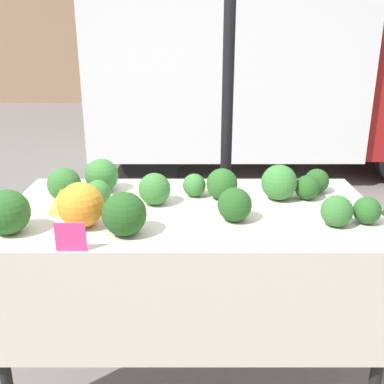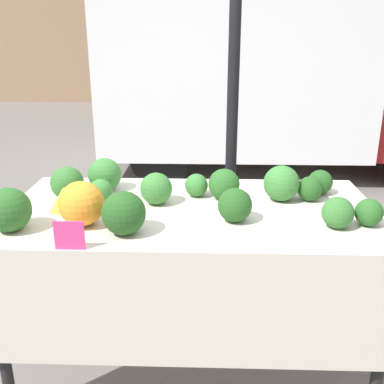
# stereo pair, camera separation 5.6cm
# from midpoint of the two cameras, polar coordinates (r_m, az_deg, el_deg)

# --- Properties ---
(ground_plane) EXTENTS (40.00, 40.00, 0.00)m
(ground_plane) POSITION_cam_midpoint_polar(r_m,az_deg,el_deg) (2.54, 0.68, -21.16)
(ground_plane) COLOR slate
(tent_pole) EXTENTS (0.07, 0.07, 2.73)m
(tent_pole) POSITION_cam_midpoint_polar(r_m,az_deg,el_deg) (2.76, 5.85, 13.30)
(tent_pole) COLOR black
(tent_pole) RESTS_ON ground_plane
(parked_truck) EXTENTS (4.37, 2.11, 2.67)m
(parked_truck) POSITION_cam_midpoint_polar(r_m,az_deg,el_deg) (5.86, 10.43, 16.61)
(parked_truck) COLOR white
(parked_truck) RESTS_ON ground_plane
(market_table) EXTENTS (1.70, 0.89, 0.89)m
(market_table) POSITION_cam_midpoint_polar(r_m,az_deg,el_deg) (2.06, 0.73, -5.80)
(market_table) COLOR beige
(market_table) RESTS_ON ground_plane
(orange_cauliflower) EXTENTS (0.19, 0.19, 0.19)m
(orange_cauliflower) POSITION_cam_midpoint_polar(r_m,az_deg,el_deg) (1.91, -13.07, -1.47)
(orange_cauliflower) COLOR orange
(orange_cauliflower) RESTS_ON market_table
(romanesco_head) EXTENTS (0.14, 0.14, 0.11)m
(romanesco_head) POSITION_cam_midpoint_polar(r_m,az_deg,el_deg) (2.11, -15.17, -0.83)
(romanesco_head) COLOR #93B238
(romanesco_head) RESTS_ON market_table
(broccoli_head_0) EXTENTS (0.17, 0.17, 0.17)m
(broccoli_head_0) POSITION_cam_midpoint_polar(r_m,az_deg,el_deg) (2.19, 12.02, 1.08)
(broccoli_head_0) COLOR #387533
(broccoli_head_0) RESTS_ON market_table
(broccoli_head_1) EXTENTS (0.12, 0.12, 0.12)m
(broccoli_head_1) POSITION_cam_midpoint_polar(r_m,az_deg,el_deg) (2.16, -10.83, 0.08)
(broccoli_head_1) COLOR #387533
(broccoli_head_1) RESTS_ON market_table
(broccoli_head_2) EXTENTS (0.13, 0.13, 0.13)m
(broccoli_head_2) POSITION_cam_midpoint_polar(r_m,az_deg,el_deg) (1.95, 18.82, -2.51)
(broccoli_head_2) COLOR #336B2D
(broccoli_head_2) RESTS_ON market_table
(broccoli_head_3) EXTENTS (0.11, 0.11, 0.11)m
(broccoli_head_3) POSITION_cam_midpoint_polar(r_m,az_deg,el_deg) (2.21, 1.29, 0.87)
(broccoli_head_3) COLOR #387533
(broccoli_head_3) RESTS_ON market_table
(broccoli_head_4) EXTENTS (0.12, 0.12, 0.12)m
(broccoli_head_4) POSITION_cam_midpoint_polar(r_m,az_deg,el_deg) (2.23, 15.44, 0.40)
(broccoli_head_4) COLOR #23511E
(broccoli_head_4) RESTS_ON market_table
(broccoli_head_5) EXTENTS (0.12, 0.12, 0.12)m
(broccoli_head_5) POSITION_cam_midpoint_polar(r_m,az_deg,el_deg) (2.02, 22.28, -2.42)
(broccoli_head_5) COLOR #285B23
(broccoli_head_5) RESTS_ON market_table
(broccoli_head_6) EXTENTS (0.17, 0.17, 0.17)m
(broccoli_head_6) POSITION_cam_midpoint_polar(r_m,az_deg,el_deg) (2.32, -10.35, 2.19)
(broccoli_head_6) COLOR #387533
(broccoli_head_6) RESTS_ON market_table
(broccoli_head_7) EXTENTS (0.15, 0.15, 0.15)m
(broccoli_head_7) POSITION_cam_midpoint_polar(r_m,az_deg,el_deg) (1.92, 6.30, -1.67)
(broccoli_head_7) COLOR #23511E
(broccoli_head_7) RESTS_ON market_table
(broccoli_head_8) EXTENTS (0.18, 0.18, 0.18)m
(broccoli_head_8) POSITION_cam_midpoint_polar(r_m,az_deg,el_deg) (1.80, -7.79, -2.69)
(broccoli_head_8) COLOR #23511E
(broccoli_head_8) RESTS_ON market_table
(broccoli_head_9) EXTENTS (0.18, 0.18, 0.18)m
(broccoli_head_9) POSITION_cam_midpoint_polar(r_m,az_deg,el_deg) (1.95, -21.49, -2.14)
(broccoli_head_9) COLOR #285B23
(broccoli_head_9) RESTS_ON market_table
(broccoli_head_10) EXTENTS (0.15, 0.15, 0.15)m
(broccoli_head_10) POSITION_cam_midpoint_polar(r_m,az_deg,el_deg) (2.17, 4.83, 0.98)
(broccoli_head_10) COLOR #285B23
(broccoli_head_10) RESTS_ON market_table
(broccoli_head_11) EXTENTS (0.15, 0.15, 0.15)m
(broccoli_head_11) POSITION_cam_midpoint_polar(r_m,az_deg,el_deg) (2.11, -3.81, 0.43)
(broccoli_head_11) COLOR #387533
(broccoli_head_11) RESTS_ON market_table
(broccoli_head_12) EXTENTS (0.16, 0.16, 0.16)m
(broccoli_head_12) POSITION_cam_midpoint_polar(r_m,az_deg,el_deg) (2.24, -14.88, 1.12)
(broccoli_head_12) COLOR #336B2D
(broccoli_head_12) RESTS_ON market_table
(broccoli_head_13) EXTENTS (0.12, 0.12, 0.12)m
(broccoli_head_13) POSITION_cam_midpoint_polar(r_m,az_deg,el_deg) (2.34, 16.63, 1.20)
(broccoli_head_13) COLOR #23511E
(broccoli_head_13) RESTS_ON market_table
(price_sign) EXTENTS (0.11, 0.01, 0.11)m
(price_sign) POSITION_cam_midpoint_polar(r_m,az_deg,el_deg) (1.72, -14.42, -5.38)
(price_sign) COLOR #E53D84
(price_sign) RESTS_ON market_table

